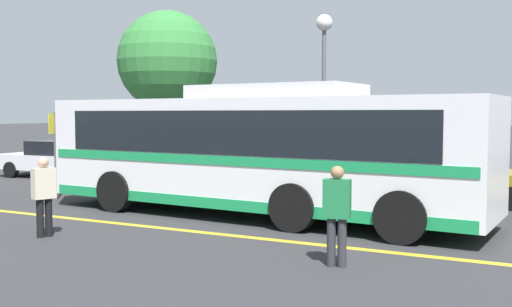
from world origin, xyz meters
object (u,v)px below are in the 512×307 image
at_px(parked_car_1, 185,166).
at_px(pedestrian_0, 44,192).
at_px(street_lamp, 324,55).
at_px(pedestrian_1, 337,210).
at_px(tree_0, 167,61).
at_px(parked_car_2, 363,173).
at_px(bus_stop_sign, 55,144).
at_px(parked_car_0, 59,159).
at_px(transit_bus, 257,149).

distance_m(parked_car_1, pedestrian_0, 8.37).
bearing_deg(street_lamp, pedestrian_0, -99.49).
bearing_deg(pedestrian_1, tree_0, 124.02).
distance_m(parked_car_2, bus_stop_sign, 8.59).
distance_m(bus_stop_sign, tree_0, 10.42).
bearing_deg(tree_0, parked_car_0, -105.67).
relative_size(pedestrian_0, pedestrian_1, 0.98).
bearing_deg(pedestrian_1, parked_car_1, 126.37).
bearing_deg(bus_stop_sign, parked_car_0, 48.40).
relative_size(transit_bus, street_lamp, 1.94).
xyz_separation_m(transit_bus, street_lamp, (-0.84, 6.59, 2.78)).
distance_m(parked_car_1, pedestrian_1, 11.05).
distance_m(street_lamp, tree_0, 8.74).
height_order(transit_bus, parked_car_0, transit_bus).
bearing_deg(tree_0, bus_stop_sign, -72.65).
xyz_separation_m(parked_car_0, pedestrian_1, (13.76, -7.80, 0.19)).
relative_size(parked_car_1, street_lamp, 0.79).
relative_size(parked_car_1, tree_0, 0.66).
distance_m(pedestrian_0, tree_0, 15.28).
xyz_separation_m(transit_bus, parked_car_2, (1.36, 3.88, -0.83)).
bearing_deg(parked_car_0, transit_bus, -114.62).
xyz_separation_m(parked_car_1, parked_car_2, (6.12, -0.23, 0.06)).
relative_size(parked_car_1, pedestrian_0, 2.90).
distance_m(parked_car_1, tree_0, 7.88).
xyz_separation_m(parked_car_2, pedestrian_1, (1.85, -7.41, 0.16)).
distance_m(pedestrian_1, street_lamp, 11.43).
relative_size(bus_stop_sign, street_lamp, 0.43).
xyz_separation_m(pedestrian_1, street_lamp, (-4.05, 10.12, 3.46)).
relative_size(parked_car_0, tree_0, 0.70).
bearing_deg(transit_bus, pedestrian_1, -133.93).
bearing_deg(pedestrian_1, pedestrian_0, 174.44).
bearing_deg(tree_0, street_lamp, -18.20).
bearing_deg(pedestrian_1, street_lamp, 101.98).
height_order(parked_car_1, street_lamp, street_lamp).
relative_size(pedestrian_0, bus_stop_sign, 0.63).
height_order(parked_car_2, tree_0, tree_0).
bearing_deg(pedestrian_0, parked_car_2, -6.32).
relative_size(parked_car_0, parked_car_1, 1.06).
height_order(pedestrian_1, tree_0, tree_0).
bearing_deg(parked_car_0, pedestrian_0, -138.62).
distance_m(parked_car_0, bus_stop_sign, 6.29).
distance_m(parked_car_0, parked_car_2, 11.92).
height_order(pedestrian_0, bus_stop_sign, bus_stop_sign).
distance_m(pedestrian_0, bus_stop_sign, 5.25).
xyz_separation_m(parked_car_0, parked_car_2, (11.91, -0.39, 0.04)).
xyz_separation_m(parked_car_0, bus_stop_sign, (4.38, -4.44, 0.84)).
bearing_deg(street_lamp, parked_car_0, -166.57).
bearing_deg(pedestrian_1, parked_car_0, 140.62).
relative_size(parked_car_0, street_lamp, 0.84).
bearing_deg(pedestrian_0, parked_car_1, 35.44).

